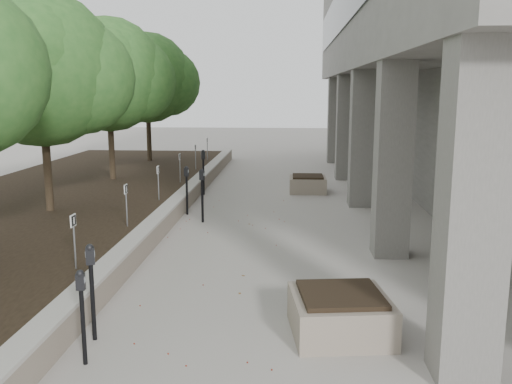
% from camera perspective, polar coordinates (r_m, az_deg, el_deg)
% --- Properties ---
extents(retaining_wall, '(0.39, 26.00, 0.50)m').
position_cam_1_polar(retaining_wall, '(14.97, -8.53, -1.78)').
color(retaining_wall, gray).
rests_on(retaining_wall, ground).
extents(planting_bed, '(7.00, 26.00, 0.40)m').
position_cam_1_polar(planting_bed, '(16.16, -21.38, -1.67)').
color(planting_bed, '#2D2116').
rests_on(planting_bed, ground).
extents(crabapple_tree_3, '(4.60, 4.00, 5.44)m').
position_cam_1_polar(crabapple_tree_3, '(14.63, -21.29, 8.68)').
color(crabapple_tree_3, '#2C6025').
rests_on(crabapple_tree_3, planting_bed).
extents(crabapple_tree_4, '(4.60, 4.00, 5.44)m').
position_cam_1_polar(crabapple_tree_4, '(19.29, -15.03, 9.33)').
color(crabapple_tree_4, '#2C6025').
rests_on(crabapple_tree_4, planting_bed).
extents(crabapple_tree_5, '(4.60, 4.00, 5.44)m').
position_cam_1_polar(crabapple_tree_5, '(24.08, -11.21, 9.66)').
color(crabapple_tree_5, '#2C6025').
rests_on(crabapple_tree_5, planting_bed).
extents(parking_sign_3, '(0.04, 0.22, 0.96)m').
position_cam_1_polar(parking_sign_3, '(9.86, -18.36, -4.94)').
color(parking_sign_3, black).
rests_on(parking_sign_3, planting_bed).
extents(parking_sign_4, '(0.04, 0.22, 0.96)m').
position_cam_1_polar(parking_sign_4, '(12.61, -13.32, -1.36)').
color(parking_sign_4, black).
rests_on(parking_sign_4, planting_bed).
extents(parking_sign_5, '(0.04, 0.22, 0.96)m').
position_cam_1_polar(parking_sign_5, '(15.45, -10.11, 0.93)').
color(parking_sign_5, black).
rests_on(parking_sign_5, planting_bed).
extents(parking_sign_6, '(0.04, 0.22, 0.96)m').
position_cam_1_polar(parking_sign_6, '(18.34, -7.91, 2.50)').
color(parking_sign_6, black).
rests_on(parking_sign_6, planting_bed).
extents(parking_sign_7, '(0.04, 0.22, 0.96)m').
position_cam_1_polar(parking_sign_7, '(21.26, -6.31, 3.64)').
color(parking_sign_7, black).
rests_on(parking_sign_7, planting_bed).
extents(parking_sign_8, '(0.04, 0.22, 0.96)m').
position_cam_1_polar(parking_sign_8, '(24.21, -5.09, 4.51)').
color(parking_sign_8, black).
rests_on(parking_sign_8, planting_bed).
extents(parking_meter_1, '(0.16, 0.14, 1.38)m').
position_cam_1_polar(parking_meter_1, '(7.96, -16.66, -9.97)').
color(parking_meter_1, black).
rests_on(parking_meter_1, ground).
extents(parking_meter_2, '(0.13, 0.10, 1.25)m').
position_cam_1_polar(parking_meter_2, '(7.34, -17.58, -12.35)').
color(parking_meter_2, black).
rests_on(parking_meter_2, ground).
extents(parking_meter_3, '(0.17, 0.14, 1.42)m').
position_cam_1_polar(parking_meter_3, '(14.33, -5.61, -0.38)').
color(parking_meter_3, black).
rests_on(parking_meter_3, ground).
extents(parking_meter_4, '(0.16, 0.13, 1.37)m').
position_cam_1_polar(parking_meter_4, '(15.28, -7.21, 0.16)').
color(parking_meter_4, black).
rests_on(parking_meter_4, ground).
extents(parking_meter_5, '(0.17, 0.14, 1.50)m').
position_cam_1_polar(parking_meter_5, '(18.11, -5.49, 2.04)').
color(parking_meter_5, black).
rests_on(parking_meter_5, ground).
extents(planter_front, '(1.50, 1.50, 0.63)m').
position_cam_1_polar(planter_front, '(8.03, 8.74, -12.34)').
color(planter_front, gray).
rests_on(planter_front, ground).
extents(planter_back, '(1.23, 1.23, 0.57)m').
position_cam_1_polar(planter_back, '(18.69, 5.39, 0.87)').
color(planter_back, gray).
rests_on(planter_back, ground).
extents(berry_scatter, '(3.30, 14.10, 0.02)m').
position_cam_1_polar(berry_scatter, '(10.93, -3.99, -7.63)').
color(berry_scatter, maroon).
rests_on(berry_scatter, ground).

